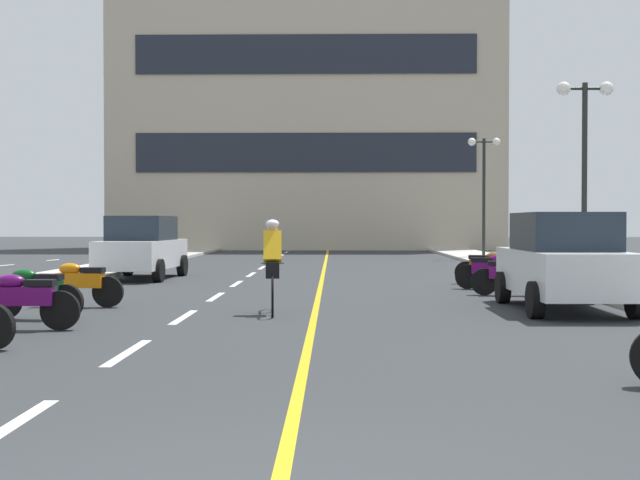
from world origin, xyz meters
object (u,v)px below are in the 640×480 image
(motorcycle_4, at_px, (79,283))
(motorcycle_5, at_px, (510,274))
(street_lamp_far, at_px, (484,170))
(motorcycle_3, at_px, (35,291))
(motorcycle_7, at_px, (487,267))
(motorcycle_6, at_px, (491,270))
(street_lamp_mid, at_px, (585,135))
(parked_car_near, at_px, (564,261))
(motorcycle_2, at_px, (23,299))
(parked_car_mid, at_px, (142,247))
(cyclist_rider, at_px, (273,264))

(motorcycle_4, bearing_deg, motorcycle_5, 17.38)
(street_lamp_far, bearing_deg, motorcycle_3, -115.86)
(motorcycle_5, bearing_deg, street_lamp_far, 81.73)
(motorcycle_7, bearing_deg, motorcycle_5, -91.91)
(street_lamp_far, bearing_deg, motorcycle_6, -99.39)
(street_lamp_far, relative_size, motorcycle_6, 3.15)
(street_lamp_mid, bearing_deg, parked_car_near, -109.34)
(motorcycle_2, distance_m, motorcycle_4, 3.51)
(motorcycle_2, bearing_deg, parked_car_mid, 94.09)
(street_lamp_mid, relative_size, parked_car_near, 1.23)
(parked_car_near, distance_m, motorcycle_3, 9.47)
(motorcycle_2, distance_m, motorcycle_3, 1.48)
(street_lamp_far, height_order, parked_car_mid, street_lamp_far)
(motorcycle_3, xyz_separation_m, motorcycle_7, (9.10, 8.24, 0.00))
(parked_car_near, relative_size, motorcycle_5, 2.48)
(street_lamp_mid, distance_m, parked_car_near, 7.35)
(motorcycle_6, bearing_deg, motorcycle_3, -143.33)
(street_lamp_far, relative_size, motorcycle_7, 3.24)
(motorcycle_4, relative_size, motorcycle_5, 1.00)
(motorcycle_4, distance_m, motorcycle_6, 9.86)
(motorcycle_3, xyz_separation_m, motorcycle_6, (8.89, 6.62, 0.00))
(motorcycle_7, bearing_deg, parked_car_near, -88.06)
(motorcycle_6, bearing_deg, motorcycle_7, 82.66)
(parked_car_mid, relative_size, motorcycle_2, 2.52)
(parked_car_near, xyz_separation_m, cyclist_rider, (-5.37, -0.69, -0.03))
(motorcycle_5, relative_size, motorcycle_7, 1.03)
(motorcycle_4, distance_m, cyclist_rider, 3.99)
(motorcycle_3, relative_size, motorcycle_6, 1.00)
(motorcycle_2, relative_size, motorcycle_6, 1.01)
(parked_car_mid, distance_m, motorcycle_7, 9.84)
(street_lamp_far, bearing_deg, motorcycle_5, -98.27)
(motorcycle_3, distance_m, motorcycle_5, 10.20)
(motorcycle_7, bearing_deg, motorcycle_3, -137.82)
(motorcycle_4, bearing_deg, cyclist_rider, -16.49)
(motorcycle_5, bearing_deg, motorcycle_4, -162.62)
(parked_car_near, distance_m, cyclist_rider, 5.41)
(parked_car_mid, bearing_deg, street_lamp_mid, -11.16)
(street_lamp_far, xyz_separation_m, motorcycle_3, (-11.83, -24.39, -3.52))
(parked_car_mid, xyz_separation_m, motorcycle_7, (9.60, -2.10, -0.44))
(street_lamp_far, xyz_separation_m, motorcycle_4, (-11.68, -22.33, -3.52))
(motorcycle_7, relative_size, cyclist_rider, 0.93)
(street_lamp_far, distance_m, motorcycle_7, 16.76)
(street_lamp_mid, distance_m, street_lamp_far, 16.43)
(motorcycle_7, bearing_deg, motorcycle_2, -132.14)
(street_lamp_far, xyz_separation_m, motorcycle_2, (-11.49, -25.84, -3.52))
(street_lamp_mid, relative_size, motorcycle_5, 3.04)
(motorcycle_6, bearing_deg, parked_car_near, -85.03)
(motorcycle_2, bearing_deg, parked_car_near, 18.86)
(motorcycle_2, bearing_deg, street_lamp_mid, 40.01)
(street_lamp_mid, bearing_deg, motorcycle_3, -145.39)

